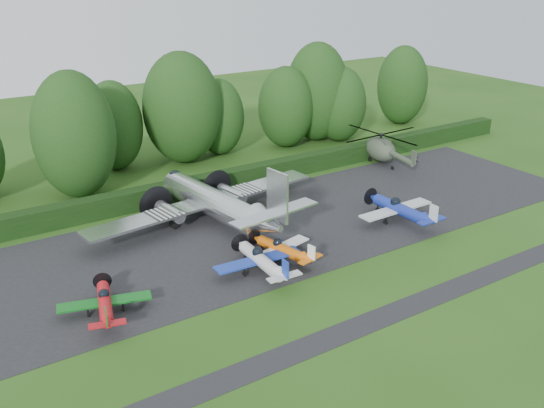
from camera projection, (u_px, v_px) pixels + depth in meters
ground at (315, 285)px, 44.85m from camera, size 160.00×160.00×0.00m
apron at (246, 236)px, 52.62m from camera, size 70.00×18.00×0.01m
taxiway_verge at (369, 323)px, 40.19m from camera, size 70.00×2.00×0.00m
hedgerow at (191, 197)px, 61.17m from camera, size 90.00×1.60×2.00m
transport_plane at (214, 202)px, 54.25m from camera, size 23.69×18.17×7.59m
light_plane_red at (105, 303)px, 40.63m from camera, size 6.23×6.55×2.39m
light_plane_white at (261, 260)px, 46.02m from camera, size 7.13×7.50×2.74m
light_plane_orange at (282, 249)px, 48.10m from camera, size 6.23×6.55×2.40m
light_plane_blue at (400, 209)px, 55.02m from camera, size 7.84×8.25×3.01m
helicopter at (381, 147)px, 70.73m from camera, size 10.84×12.69×3.49m
sign_board at (390, 145)px, 73.67m from camera, size 3.33×0.12×1.87m
tree_1 at (219, 117)px, 72.91m from camera, size 6.11×6.11×9.25m
tree_2 at (340, 104)px, 78.19m from camera, size 6.77×6.77×9.73m
tree_3 at (402, 85)px, 86.12m from camera, size 7.07×7.07×11.14m
tree_4 at (182, 108)px, 69.32m from camera, size 9.01×9.01×12.91m
tree_6 at (74, 135)px, 59.11m from camera, size 8.07×8.07×12.74m
tree_7 at (113, 126)px, 67.41m from camera, size 6.58×6.58×10.14m
tree_9 at (286, 107)px, 75.67m from camera, size 6.94×6.94×10.20m
tree_10 at (317, 92)px, 78.00m from camera, size 8.19×8.19×12.73m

